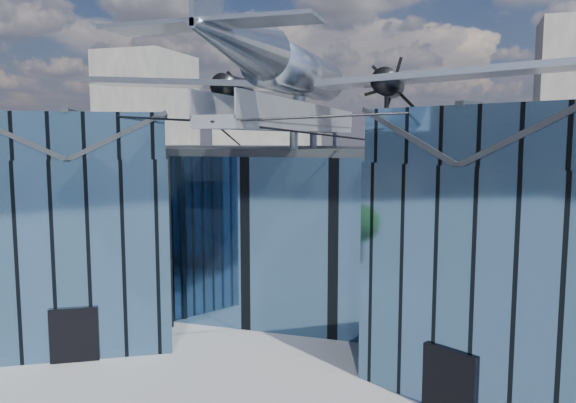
% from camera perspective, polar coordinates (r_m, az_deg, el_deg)
% --- Properties ---
extents(ground_plane, '(120.00, 120.00, 0.00)m').
position_cam_1_polar(ground_plane, '(29.14, -1.24, -14.65)').
color(ground_plane, gray).
extents(museum, '(32.88, 24.50, 17.60)m').
position_cam_1_polar(museum, '(33.10, 2.01, -2.14)').
color(museum, '#45698D').
rests_on(museum, ground).
extents(bg_towers, '(77.00, 24.50, 26.00)m').
position_cam_1_polar(bg_towers, '(76.54, 12.23, 6.01)').
color(bg_towers, gray).
rests_on(bg_towers, ground).
extents(tree_side_w, '(3.80, 3.80, 4.58)m').
position_cam_1_polar(tree_side_w, '(43.03, -23.34, -3.95)').
color(tree_side_w, '#362215').
rests_on(tree_side_w, ground).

